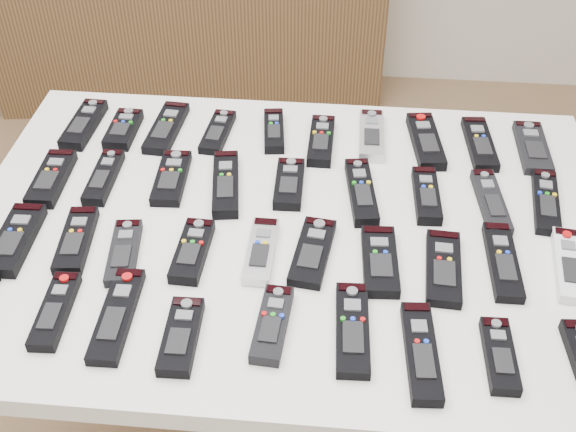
# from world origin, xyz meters

# --- Properties ---
(table) EXTENTS (1.25, 0.88, 0.78)m
(table) POSITION_xyz_m (0.12, 0.03, 0.72)
(table) COLOR white
(table) RESTS_ON ground
(sideboard) EXTENTS (1.65, 0.60, 0.81)m
(sideboard) POSITION_xyz_m (-0.46, 1.78, 0.40)
(sideboard) COLOR #442D1B
(sideboard) RESTS_ON ground
(remote_0) EXTENTS (0.06, 0.18, 0.02)m
(remote_0) POSITION_xyz_m (-0.37, 0.32, 0.79)
(remote_0) COLOR black
(remote_0) RESTS_ON table
(remote_1) EXTENTS (0.06, 0.14, 0.02)m
(remote_1) POSITION_xyz_m (-0.27, 0.30, 0.79)
(remote_1) COLOR black
(remote_1) RESTS_ON table
(remote_2) EXTENTS (0.07, 0.19, 0.02)m
(remote_2) POSITION_xyz_m (-0.18, 0.32, 0.79)
(remote_2) COLOR black
(remote_2) RESTS_ON table
(remote_3) EXTENTS (0.06, 0.16, 0.02)m
(remote_3) POSITION_xyz_m (-0.06, 0.32, 0.79)
(remote_3) COLOR black
(remote_3) RESTS_ON table
(remote_4) EXTENTS (0.06, 0.16, 0.02)m
(remote_4) POSITION_xyz_m (0.06, 0.33, 0.79)
(remote_4) COLOR black
(remote_4) RESTS_ON table
(remote_5) EXTENTS (0.05, 0.17, 0.02)m
(remote_5) POSITION_xyz_m (0.17, 0.30, 0.79)
(remote_5) COLOR black
(remote_5) RESTS_ON table
(remote_6) EXTENTS (0.05, 0.18, 0.02)m
(remote_6) POSITION_xyz_m (0.28, 0.33, 0.79)
(remote_6) COLOR #B7B7BC
(remote_6) RESTS_ON table
(remote_7) EXTENTS (0.08, 0.20, 0.02)m
(remote_7) POSITION_xyz_m (0.40, 0.32, 0.79)
(remote_7) COLOR black
(remote_7) RESTS_ON table
(remote_8) EXTENTS (0.06, 0.19, 0.02)m
(remote_8) POSITION_xyz_m (0.51, 0.32, 0.79)
(remote_8) COLOR black
(remote_8) RESTS_ON table
(remote_9) EXTENTS (0.06, 0.18, 0.02)m
(remote_9) POSITION_xyz_m (0.63, 0.32, 0.79)
(remote_9) COLOR black
(remote_9) RESTS_ON table
(remote_10) EXTENTS (0.06, 0.17, 0.02)m
(remote_10) POSITION_xyz_m (-0.37, 0.12, 0.79)
(remote_10) COLOR black
(remote_10) RESTS_ON table
(remote_11) EXTENTS (0.05, 0.17, 0.02)m
(remote_11) POSITION_xyz_m (-0.27, 0.13, 0.79)
(remote_11) COLOR black
(remote_11) RESTS_ON table
(remote_12) EXTENTS (0.07, 0.17, 0.02)m
(remote_12) POSITION_xyz_m (-0.13, 0.14, 0.79)
(remote_12) COLOR black
(remote_12) RESTS_ON table
(remote_13) EXTENTS (0.08, 0.20, 0.02)m
(remote_13) POSITION_xyz_m (-0.01, 0.13, 0.79)
(remote_13) COLOR black
(remote_13) RESTS_ON table
(remote_14) EXTENTS (0.06, 0.15, 0.02)m
(remote_14) POSITION_xyz_m (0.11, 0.14, 0.79)
(remote_14) COLOR black
(remote_14) RESTS_ON table
(remote_15) EXTENTS (0.07, 0.20, 0.02)m
(remote_15) POSITION_xyz_m (0.26, 0.13, 0.79)
(remote_15) COLOR black
(remote_15) RESTS_ON table
(remote_16) EXTENTS (0.05, 0.16, 0.02)m
(remote_16) POSITION_xyz_m (0.39, 0.13, 0.79)
(remote_16) COLOR black
(remote_16) RESTS_ON table
(remote_17) EXTENTS (0.06, 0.19, 0.02)m
(remote_17) POSITION_xyz_m (0.51, 0.12, 0.79)
(remote_17) COLOR black
(remote_17) RESTS_ON table
(remote_18) EXTENTS (0.07, 0.19, 0.02)m
(remote_18) POSITION_xyz_m (0.62, 0.13, 0.79)
(remote_18) COLOR black
(remote_18) RESTS_ON table
(remote_19) EXTENTS (0.07, 0.18, 0.02)m
(remote_19) POSITION_xyz_m (-0.38, -0.07, 0.79)
(remote_19) COLOR black
(remote_19) RESTS_ON table
(remote_20) EXTENTS (0.07, 0.17, 0.02)m
(remote_20) POSITION_xyz_m (-0.26, -0.06, 0.79)
(remote_20) COLOR black
(remote_20) RESTS_ON table
(remote_21) EXTENTS (0.07, 0.17, 0.02)m
(remote_21) POSITION_xyz_m (-0.17, -0.09, 0.79)
(remote_21) COLOR black
(remote_21) RESTS_ON table
(remote_22) EXTENTS (0.06, 0.16, 0.02)m
(remote_22) POSITION_xyz_m (-0.04, -0.07, 0.79)
(remote_22) COLOR black
(remote_22) RESTS_ON table
(remote_23) EXTENTS (0.05, 0.16, 0.02)m
(remote_23) POSITION_xyz_m (0.08, -0.06, 0.79)
(remote_23) COLOR #B7B7BC
(remote_23) RESTS_ON table
(remote_24) EXTENTS (0.08, 0.18, 0.02)m
(remote_24) POSITION_xyz_m (0.17, -0.05, 0.79)
(remote_24) COLOR black
(remote_24) RESTS_ON table
(remote_25) EXTENTS (0.07, 0.17, 0.02)m
(remote_25) POSITION_xyz_m (0.30, -0.07, 0.79)
(remote_25) COLOR black
(remote_25) RESTS_ON table
(remote_26) EXTENTS (0.07, 0.18, 0.02)m
(remote_26) POSITION_xyz_m (0.41, -0.07, 0.79)
(remote_26) COLOR black
(remote_26) RESTS_ON table
(remote_27) EXTENTS (0.05, 0.19, 0.02)m
(remote_27) POSITION_xyz_m (0.52, -0.05, 0.79)
(remote_27) COLOR black
(remote_27) RESTS_ON table
(remote_28) EXTENTS (0.07, 0.18, 0.02)m
(remote_28) POSITION_xyz_m (0.63, -0.04, 0.79)
(remote_28) COLOR silver
(remote_28) RESTS_ON table
(remote_30) EXTENTS (0.05, 0.16, 0.02)m
(remote_30) POSITION_xyz_m (-0.24, -0.23, 0.79)
(remote_30) COLOR black
(remote_30) RESTS_ON table
(remote_31) EXTENTS (0.05, 0.20, 0.02)m
(remote_31) POSITION_xyz_m (-0.14, -0.23, 0.79)
(remote_31) COLOR black
(remote_31) RESTS_ON table
(remote_32) EXTENTS (0.06, 0.15, 0.02)m
(remote_32) POSITION_xyz_m (-0.02, -0.27, 0.79)
(remote_32) COLOR black
(remote_32) RESTS_ON table
(remote_33) EXTENTS (0.06, 0.16, 0.02)m
(remote_33) POSITION_xyz_m (0.12, -0.23, 0.79)
(remote_33) COLOR black
(remote_33) RESTS_ON table
(remote_34) EXTENTS (0.06, 0.19, 0.02)m
(remote_34) POSITION_xyz_m (0.25, -0.23, 0.79)
(remote_34) COLOR black
(remote_34) RESTS_ON table
(remote_35) EXTENTS (0.06, 0.20, 0.02)m
(remote_35) POSITION_xyz_m (0.36, -0.27, 0.79)
(remote_35) COLOR black
(remote_35) RESTS_ON table
(remote_36) EXTENTS (0.05, 0.14, 0.02)m
(remote_36) POSITION_xyz_m (0.48, -0.26, 0.79)
(remote_36) COLOR black
(remote_36) RESTS_ON table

